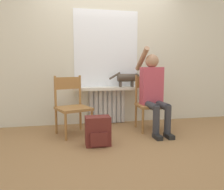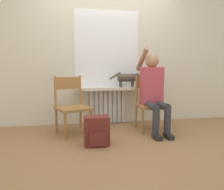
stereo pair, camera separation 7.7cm
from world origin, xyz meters
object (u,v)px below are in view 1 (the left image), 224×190
object	(u,v)px
chair_left	(72,105)
chair_right	(151,103)
cat	(128,78)
backpack	(98,131)
person	(153,89)

from	to	relation	value
chair_left	chair_right	size ratio (longest dim) A/B	1.00
chair_left	cat	xyz separation A→B (m)	(0.99, 0.42, 0.39)
chair_left	backpack	xyz separation A→B (m)	(0.31, -0.58, -0.26)
person	cat	size ratio (longest dim) A/B	2.43
person	backpack	distance (m)	1.18
chair_left	backpack	bearing A→B (deg)	-82.79
chair_left	cat	world-z (taller)	cat
cat	backpack	distance (m)	1.37
chair_right	person	bearing A→B (deg)	-87.88
chair_right	cat	bearing A→B (deg)	127.33
chair_right	backpack	xyz separation A→B (m)	(-0.96, -0.59, -0.26)
cat	person	bearing A→B (deg)	-61.89
chair_right	backpack	world-z (taller)	chair_right
chair_right	chair_left	bearing A→B (deg)	-176.79
chair_left	chair_right	world-z (taller)	same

